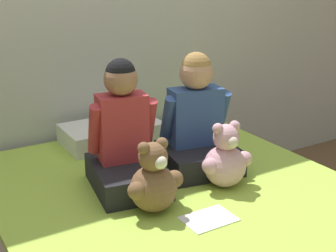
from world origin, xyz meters
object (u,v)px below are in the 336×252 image
Objects in this scene: teddy_bear_held_by_right_child at (225,160)px; sign_card at (209,219)px; teddy_bear_held_by_left_child at (154,181)px; bed at (185,244)px; pillow_at_headboard at (112,133)px; child_on_left at (125,141)px; child_on_right at (197,125)px.

teddy_bear_held_by_right_child is 1.47× the size of sign_card.
teddy_bear_held_by_left_child is 0.39m from teddy_bear_held_by_right_child.
bed is at bearing -177.23° from teddy_bear_held_by_right_child.
teddy_bear_held_by_left_child reaches higher than pillow_at_headboard.
bed is 0.83m from pillow_at_headboard.
sign_card is at bearing -91.98° from pillow_at_headboard.
teddy_bear_held_by_right_child is 0.82m from pillow_at_headboard.
teddy_bear_held_by_left_child is 1.48× the size of sign_card.
teddy_bear_held_by_left_child is (-0.00, -0.27, -0.09)m from child_on_left.
bed is 6.23× the size of teddy_bear_held_by_left_child.
child_on_left is 0.39m from child_on_right.
child_on_right is at bearing 47.03° from bed.
child_on_left reaches higher than child_on_right.
teddy_bear_held_by_right_child is 0.35m from sign_card.
teddy_bear_held_by_left_child is at bearing -170.24° from teddy_bear_held_by_right_child.
bed is at bearing -123.16° from child_on_right.
teddy_bear_held_by_left_child is at bearing -81.67° from child_on_left.
sign_card is at bearing -54.92° from teddy_bear_held_by_left_child.
child_on_right is 1.88× the size of teddy_bear_held_by_right_child.
child_on_right is at bearing 29.54° from teddy_bear_held_by_left_child.
teddy_bear_held_by_left_child reaches higher than sign_card.
child_on_left is 0.60m from pillow_at_headboard.
bed is at bearing -90.00° from pillow_at_headboard.
sign_card is at bearing -62.92° from child_on_left.
teddy_bear_held_by_left_child is (-0.40, -0.27, -0.09)m from child_on_right.
teddy_bear_held_by_left_child reaches higher than bed.
child_on_right is 1.06× the size of pillow_at_headboard.
teddy_bear_held_by_left_child is 0.84m from pillow_at_headboard.
teddy_bear_held_by_right_child is (-0.00, -0.24, -0.10)m from child_on_right.
child_on_right reaches higher than teddy_bear_held_by_right_child.
sign_card is (-0.03, -1.00, -0.05)m from pillow_at_headboard.
child_on_right is at bearing -68.73° from pillow_at_headboard.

